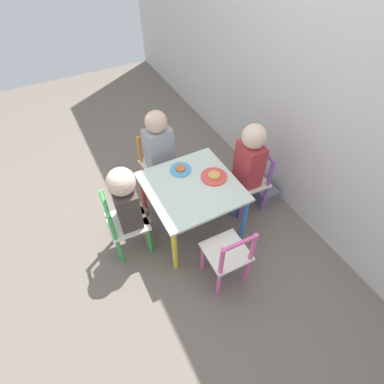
# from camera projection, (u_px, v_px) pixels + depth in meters

# --- Properties ---
(ground_plane) EXTENTS (6.00, 6.00, 0.00)m
(ground_plane) POSITION_uv_depth(u_px,v_px,m) (192.00, 224.00, 2.37)
(ground_plane) COLOR #6B6056
(house_wall) EXTENTS (6.00, 0.06, 2.60)m
(house_wall) POSITION_uv_depth(u_px,v_px,m) (323.00, 29.00, 1.69)
(house_wall) COLOR silver
(house_wall) RESTS_ON ground_plane
(kids_table) EXTENTS (0.62, 0.62, 0.44)m
(kids_table) POSITION_uv_depth(u_px,v_px,m) (192.00, 191.00, 2.09)
(kids_table) COLOR silver
(kids_table) RESTS_ON ground_plane
(chair_purple) EXTENTS (0.27, 0.27, 0.53)m
(chair_purple) POSITION_uv_depth(u_px,v_px,m) (250.00, 182.00, 2.32)
(chair_purple) COLOR silver
(chair_purple) RESTS_ON ground_plane
(chair_orange) EXTENTS (0.29, 0.29, 0.53)m
(chair_orange) POSITION_uv_depth(u_px,v_px,m) (158.00, 164.00, 2.46)
(chair_orange) COLOR silver
(chair_orange) RESTS_ON ground_plane
(chair_green) EXTENTS (0.28, 0.28, 0.53)m
(chair_green) POSITION_uv_depth(u_px,v_px,m) (125.00, 224.00, 2.04)
(chair_green) COLOR silver
(chair_green) RESTS_ON ground_plane
(chair_pink) EXTENTS (0.27, 0.27, 0.53)m
(chair_pink) POSITION_uv_depth(u_px,v_px,m) (228.00, 256.00, 1.87)
(chair_pink) COLOR silver
(chair_pink) RESTS_ON ground_plane
(child_back) EXTENTS (0.21, 0.22, 0.79)m
(child_back) POSITION_uv_depth(u_px,v_px,m) (248.00, 163.00, 2.15)
(child_back) COLOR #4C608E
(child_back) RESTS_ON ground_plane
(child_left) EXTENTS (0.22, 0.21, 0.78)m
(child_left) POSITION_uv_depth(u_px,v_px,m) (160.00, 148.00, 2.28)
(child_left) COLOR #4C608E
(child_left) RESTS_ON ground_plane
(child_front) EXTENTS (0.21, 0.23, 0.74)m
(child_front) POSITION_uv_depth(u_px,v_px,m) (129.00, 203.00, 1.91)
(child_front) COLOR #7A6B5B
(child_front) RESTS_ON ground_plane
(plate_back) EXTENTS (0.19, 0.19, 0.03)m
(plate_back) POSITION_uv_depth(u_px,v_px,m) (214.00, 176.00, 2.10)
(plate_back) COLOR #E54C47
(plate_back) RESTS_ON kids_table
(plate_left) EXTENTS (0.16, 0.16, 0.03)m
(plate_left) POSITION_uv_depth(u_px,v_px,m) (181.00, 169.00, 2.15)
(plate_left) COLOR #4C9EE0
(plate_left) RESTS_ON kids_table
(storage_bin) EXTENTS (0.32, 0.16, 0.10)m
(storage_bin) POSITION_uv_depth(u_px,v_px,m) (259.00, 188.00, 2.57)
(storage_bin) COLOR slate
(storage_bin) RESTS_ON ground_plane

